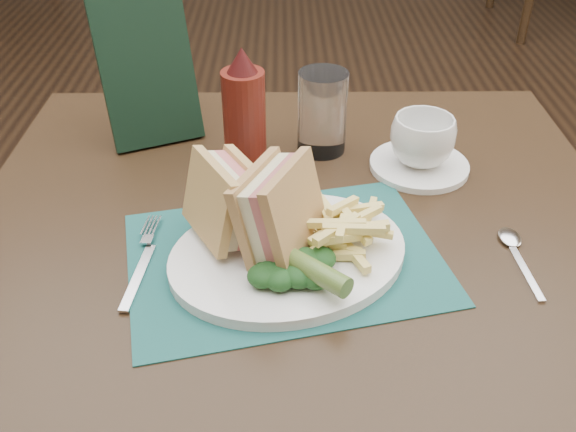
# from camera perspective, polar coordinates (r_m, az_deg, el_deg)

# --- Properties ---
(floor) EXTENTS (7.00, 7.00, 0.00)m
(floor) POSITION_cam_1_polar(r_m,az_deg,el_deg) (1.77, 0.22, -9.93)
(floor) COLOR black
(floor) RESTS_ON ground
(table_main) EXTENTS (0.90, 0.75, 0.75)m
(table_main) POSITION_cam_1_polar(r_m,az_deg,el_deg) (1.15, 0.61, -14.57)
(table_main) COLOR black
(table_main) RESTS_ON ground
(placemat) EXTENTS (0.44, 0.35, 0.00)m
(placemat) POSITION_cam_1_polar(r_m,az_deg,el_deg) (0.80, -0.30, -3.73)
(placemat) COLOR #184F4C
(placemat) RESTS_ON table_main
(plate) EXTENTS (0.37, 0.34, 0.01)m
(plate) POSITION_cam_1_polar(r_m,az_deg,el_deg) (0.80, 0.02, -3.46)
(plate) COLOR white
(plate) RESTS_ON placemat
(sandwich_half_a) EXTENTS (0.12, 0.13, 0.11)m
(sandwich_half_a) POSITION_cam_1_polar(r_m,az_deg,el_deg) (0.78, -6.98, 1.03)
(sandwich_half_a) COLOR tan
(sandwich_half_a) RESTS_ON plate
(sandwich_half_b) EXTENTS (0.12, 0.14, 0.12)m
(sandwich_half_b) POSITION_cam_1_polar(r_m,az_deg,el_deg) (0.77, -2.21, 1.06)
(sandwich_half_b) COLOR tan
(sandwich_half_b) RESTS_ON plate
(kale_garnish) EXTENTS (0.11, 0.08, 0.03)m
(kale_garnish) POSITION_cam_1_polar(r_m,az_deg,el_deg) (0.74, 0.31, -4.77)
(kale_garnish) COLOR #123314
(kale_garnish) RESTS_ON plate
(pickle_spear) EXTENTS (0.11, 0.10, 0.03)m
(pickle_spear) POSITION_cam_1_polar(r_m,az_deg,el_deg) (0.73, 1.58, -4.47)
(pickle_spear) COLOR #446125
(pickle_spear) RESTS_ON plate
(fries_pile) EXTENTS (0.18, 0.20, 0.05)m
(fries_pile) POSITION_cam_1_polar(r_m,az_deg,el_deg) (0.79, 4.54, -0.80)
(fries_pile) COLOR #F3DE79
(fries_pile) RESTS_ON plate
(fork) EXTENTS (0.05, 0.17, 0.01)m
(fork) POSITION_cam_1_polar(r_m,az_deg,el_deg) (0.81, -12.85, -3.68)
(fork) COLOR silver
(fork) RESTS_ON placemat
(spoon) EXTENTS (0.04, 0.15, 0.01)m
(spoon) POSITION_cam_1_polar(r_m,az_deg,el_deg) (0.85, 19.96, -3.56)
(spoon) COLOR silver
(spoon) RESTS_ON table_main
(saucer) EXTENTS (0.17, 0.17, 0.01)m
(saucer) POSITION_cam_1_polar(r_m,az_deg,el_deg) (1.00, 11.57, 4.42)
(saucer) COLOR white
(saucer) RESTS_ON table_main
(coffee_cup) EXTENTS (0.12, 0.12, 0.08)m
(coffee_cup) POSITION_cam_1_polar(r_m,az_deg,el_deg) (0.98, 11.86, 6.56)
(coffee_cup) COLOR white
(coffee_cup) RESTS_ON saucer
(drinking_glass) EXTENTS (0.10, 0.10, 0.13)m
(drinking_glass) POSITION_cam_1_polar(r_m,az_deg,el_deg) (1.00, 3.07, 9.18)
(drinking_glass) COLOR white
(drinking_glass) RESTS_ON table_main
(ketchup_bottle) EXTENTS (0.06, 0.06, 0.19)m
(ketchup_bottle) POSITION_cam_1_polar(r_m,az_deg,el_deg) (0.95, -3.94, 9.49)
(ketchup_bottle) COLOR #53150E
(ketchup_bottle) RESTS_ON table_main
(check_presenter) EXTENTS (0.17, 0.14, 0.23)m
(check_presenter) POSITION_cam_1_polar(r_m,az_deg,el_deg) (1.05, -12.40, 12.56)
(check_presenter) COLOR black
(check_presenter) RESTS_ON table_main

